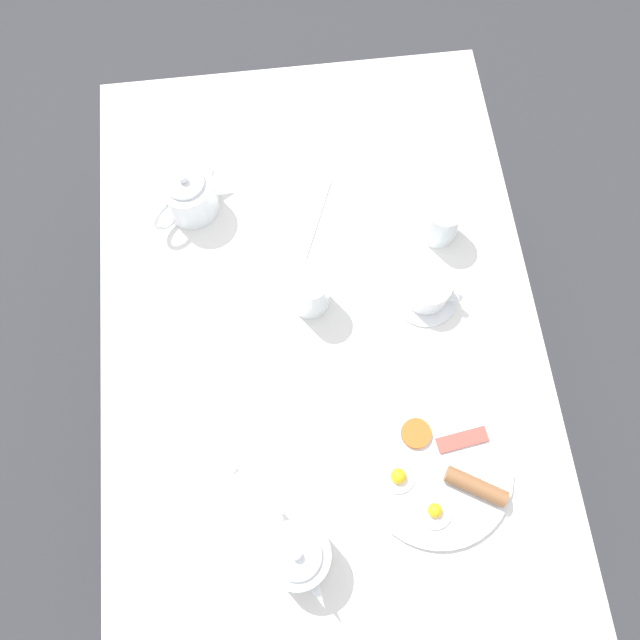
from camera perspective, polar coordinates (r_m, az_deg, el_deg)
name	(u,v)px	position (r m, az deg, el deg)	size (l,w,h in m)	color
ground_plane	(320,400)	(1.90, 0.00, -7.31)	(8.00, 8.00, 0.00)	#333338
table	(320,334)	(1.27, 0.00, -1.29)	(0.84, 1.23, 0.72)	white
breakfast_plate	(438,471)	(1.15, 10.70, -13.41)	(0.27, 0.27, 0.04)	white
teapot_near	(297,553)	(1.09, -2.08, -20.55)	(0.11, 0.18, 0.12)	white
teapot_far	(188,195)	(1.29, -11.95, 11.09)	(0.15, 0.14, 0.12)	white
teacup_with_saucer_left	(427,290)	(1.21, 9.79, 2.71)	(0.13, 0.13, 0.07)	white
water_glass_tall	(310,291)	(1.17, -0.94, 2.63)	(0.07, 0.07, 0.11)	white
water_glass_short	(441,221)	(1.26, 11.03, 8.87)	(0.07, 0.07, 0.10)	white
fork_by_plate	(200,436)	(1.17, -10.96, -10.36)	(0.13, 0.15, 0.00)	silver
knife_by_plate	(315,222)	(1.29, -0.50, 8.91)	(0.10, 0.21, 0.00)	silver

